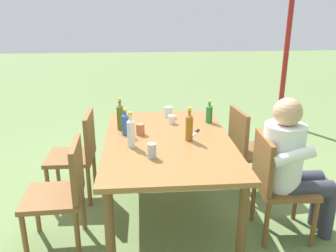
{
  "coord_description": "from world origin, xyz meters",
  "views": [
    {
      "loc": [
        2.8,
        -0.23,
        1.82
      ],
      "look_at": [
        0.0,
        0.0,
        0.85
      ],
      "focal_mm": 37.23,
      "sensor_mm": 36.0,
      "label": 1
    }
  ],
  "objects_px": {
    "dining_table": "(168,147)",
    "chair_far_left": "(248,146)",
    "chair_near_right": "(63,190)",
    "bottle_amber": "(189,126)",
    "person_in_white_shirt": "(291,162)",
    "bottle_clear": "(131,132)",
    "bottle_green": "(209,113)",
    "table_knife": "(195,133)",
    "bottle_blue": "(125,124)",
    "bottle_olive": "(120,116)",
    "chair_far_right": "(276,181)",
    "cup_white": "(172,119)",
    "chair_near_left": "(78,151)",
    "cup_glass": "(168,112)",
    "cup_steel": "(152,151)",
    "cup_terracotta": "(140,129)",
    "backpack_by_near_side": "(175,138)"
  },
  "relations": [
    {
      "from": "bottle_blue",
      "to": "person_in_white_shirt",
      "type": "bearing_deg",
      "value": 68.74
    },
    {
      "from": "cup_steel",
      "to": "bottle_amber",
      "type": "bearing_deg",
      "value": 136.02
    },
    {
      "from": "cup_terracotta",
      "to": "bottle_blue",
      "type": "bearing_deg",
      "value": -90.86
    },
    {
      "from": "bottle_olive",
      "to": "cup_white",
      "type": "xyz_separation_m",
      "value": [
        -0.14,
        0.49,
        -0.09
      ]
    },
    {
      "from": "table_knife",
      "to": "chair_far_right",
      "type": "bearing_deg",
      "value": 50.2
    },
    {
      "from": "chair_far_right",
      "to": "chair_near_left",
      "type": "bearing_deg",
      "value": -113.85
    },
    {
      "from": "chair_far_right",
      "to": "chair_near_right",
      "type": "xyz_separation_m",
      "value": [
        0.0,
        -1.69,
        0.0
      ]
    },
    {
      "from": "cup_steel",
      "to": "table_knife",
      "type": "relative_size",
      "value": 0.53
    },
    {
      "from": "table_knife",
      "to": "chair_far_left",
      "type": "bearing_deg",
      "value": 112.7
    },
    {
      "from": "dining_table",
      "to": "person_in_white_shirt",
      "type": "height_order",
      "value": "person_in_white_shirt"
    },
    {
      "from": "chair_near_left",
      "to": "bottle_olive",
      "type": "relative_size",
      "value": 2.89
    },
    {
      "from": "chair_near_right",
      "to": "backpack_by_near_side",
      "type": "bearing_deg",
      "value": 149.52
    },
    {
      "from": "dining_table",
      "to": "bottle_olive",
      "type": "xyz_separation_m",
      "value": [
        -0.29,
        -0.42,
        0.21
      ]
    },
    {
      "from": "bottle_olive",
      "to": "cup_terracotta",
      "type": "bearing_deg",
      "value": 50.09
    },
    {
      "from": "person_in_white_shirt",
      "to": "bottle_clear",
      "type": "relative_size",
      "value": 3.98
    },
    {
      "from": "cup_glass",
      "to": "cup_steel",
      "type": "height_order",
      "value": "cup_steel"
    },
    {
      "from": "chair_near_right",
      "to": "cup_steel",
      "type": "distance_m",
      "value": 0.75
    },
    {
      "from": "chair_near_left",
      "to": "person_in_white_shirt",
      "type": "distance_m",
      "value": 1.95
    },
    {
      "from": "bottle_olive",
      "to": "bottle_amber",
      "type": "relative_size",
      "value": 1.03
    },
    {
      "from": "chair_near_left",
      "to": "cup_terracotta",
      "type": "distance_m",
      "value": 0.72
    },
    {
      "from": "chair_far_left",
      "to": "table_knife",
      "type": "bearing_deg",
      "value": -67.3
    },
    {
      "from": "bottle_blue",
      "to": "cup_terracotta",
      "type": "distance_m",
      "value": 0.14
    },
    {
      "from": "chair_far_left",
      "to": "cup_glass",
      "type": "bearing_deg",
      "value": -108.15
    },
    {
      "from": "person_in_white_shirt",
      "to": "cup_white",
      "type": "bearing_deg",
      "value": -132.18
    },
    {
      "from": "dining_table",
      "to": "chair_far_right",
      "type": "xyz_separation_m",
      "value": [
        0.37,
        0.84,
        -0.17
      ]
    },
    {
      "from": "chair_near_right",
      "to": "backpack_by_near_side",
      "type": "distance_m",
      "value": 2.09
    },
    {
      "from": "chair_near_right",
      "to": "bottle_amber",
      "type": "distance_m",
      "value": 1.14
    },
    {
      "from": "bottle_clear",
      "to": "cup_steel",
      "type": "relative_size",
      "value": 2.56
    },
    {
      "from": "dining_table",
      "to": "chair_near_left",
      "type": "xyz_separation_m",
      "value": [
        -0.37,
        -0.84,
        -0.17
      ]
    },
    {
      "from": "person_in_white_shirt",
      "to": "bottle_olive",
      "type": "relative_size",
      "value": 3.92
    },
    {
      "from": "dining_table",
      "to": "chair_far_left",
      "type": "xyz_separation_m",
      "value": [
        -0.37,
        0.84,
        -0.17
      ]
    },
    {
      "from": "cup_white",
      "to": "cup_steel",
      "type": "distance_m",
      "value": 0.84
    },
    {
      "from": "bottle_amber",
      "to": "cup_steel",
      "type": "distance_m",
      "value": 0.48
    },
    {
      "from": "dining_table",
      "to": "cup_steel",
      "type": "height_order",
      "value": "cup_steel"
    },
    {
      "from": "chair_far_right",
      "to": "bottle_olive",
      "type": "height_order",
      "value": "bottle_olive"
    },
    {
      "from": "bottle_clear",
      "to": "cup_white",
      "type": "height_order",
      "value": "bottle_clear"
    },
    {
      "from": "table_knife",
      "to": "chair_near_left",
      "type": "bearing_deg",
      "value": -103.08
    },
    {
      "from": "bottle_blue",
      "to": "cup_glass",
      "type": "height_order",
      "value": "bottle_blue"
    },
    {
      "from": "bottle_clear",
      "to": "bottle_olive",
      "type": "height_order",
      "value": "bottle_olive"
    },
    {
      "from": "cup_terracotta",
      "to": "bottle_clear",
      "type": "bearing_deg",
      "value": -15.2
    },
    {
      "from": "chair_near_right",
      "to": "person_in_white_shirt",
      "type": "distance_m",
      "value": 1.8
    },
    {
      "from": "bottle_olive",
      "to": "table_knife",
      "type": "xyz_separation_m",
      "value": [
        0.17,
        0.67,
        -0.13
      ]
    },
    {
      "from": "bottle_olive",
      "to": "cup_white",
      "type": "bearing_deg",
      "value": 105.56
    },
    {
      "from": "bottle_clear",
      "to": "bottle_green",
      "type": "bearing_deg",
      "value": 126.89
    },
    {
      "from": "bottle_green",
      "to": "cup_steel",
      "type": "bearing_deg",
      "value": -36.42
    },
    {
      "from": "chair_far_left",
      "to": "bottle_olive",
      "type": "bearing_deg",
      "value": -86.49
    },
    {
      "from": "chair_far_left",
      "to": "bottle_blue",
      "type": "bearing_deg",
      "value": -79.39
    },
    {
      "from": "bottle_green",
      "to": "table_knife",
      "type": "relative_size",
      "value": 1.02
    },
    {
      "from": "person_in_white_shirt",
      "to": "bottle_blue",
      "type": "bearing_deg",
      "value": -111.26
    },
    {
      "from": "bottle_olive",
      "to": "chair_far_left",
      "type": "bearing_deg",
      "value": 93.51
    }
  ]
}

